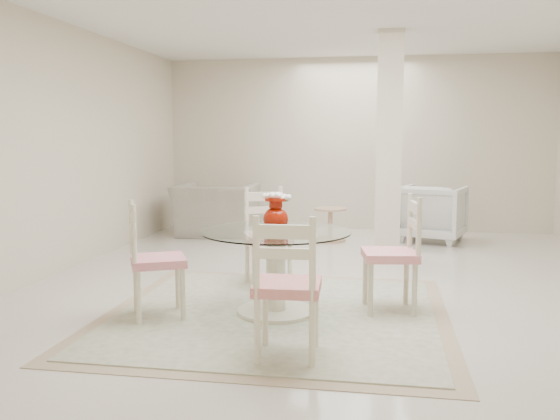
% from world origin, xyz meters
% --- Properties ---
extents(ground, '(7.00, 7.00, 0.00)m').
position_xyz_m(ground, '(0.00, 0.00, 0.00)').
color(ground, beige).
rests_on(ground, ground).
extents(room_shell, '(6.02, 7.02, 2.71)m').
position_xyz_m(room_shell, '(0.00, 0.00, 1.86)').
color(room_shell, beige).
rests_on(room_shell, ground).
extents(column, '(0.30, 0.30, 2.70)m').
position_xyz_m(column, '(0.50, 1.30, 1.35)').
color(column, beige).
rests_on(column, ground).
extents(area_rug, '(2.81, 2.81, 0.02)m').
position_xyz_m(area_rug, '(-0.42, -1.26, 0.01)').
color(area_rug, tan).
rests_on(area_rug, ground).
extents(dining_table, '(1.22, 1.22, 0.70)m').
position_xyz_m(dining_table, '(-0.42, -1.26, 0.36)').
color(dining_table, beige).
rests_on(dining_table, ground).
extents(red_vase, '(0.24, 0.20, 0.31)m').
position_xyz_m(red_vase, '(-0.42, -1.26, 0.85)').
color(red_vase, '#A11504').
rests_on(red_vase, dining_table).
extents(dining_chair_east, '(0.49, 0.49, 1.08)m').
position_xyz_m(dining_chair_east, '(0.57, -1.01, 0.57)').
color(dining_chair_east, beige).
rests_on(dining_chair_east, ground).
extents(dining_chair_north, '(0.56, 0.56, 1.07)m').
position_xyz_m(dining_chair_north, '(-0.69, -0.28, 0.56)').
color(dining_chair_north, beige).
rests_on(dining_chair_north, ground).
extents(dining_chair_west, '(0.56, 0.56, 1.05)m').
position_xyz_m(dining_chair_west, '(-1.40, -1.53, 0.55)').
color(dining_chair_west, beige).
rests_on(dining_chair_west, ground).
extents(dining_chair_south, '(0.45, 0.45, 1.07)m').
position_xyz_m(dining_chair_south, '(-0.17, -2.25, 0.57)').
color(dining_chair_south, '#F1EAC6').
rests_on(dining_chair_south, ground).
extents(recliner_taupe, '(1.24, 1.09, 0.77)m').
position_xyz_m(recliner_taupe, '(-2.00, 2.55, 0.39)').
color(recliner_taupe, gray).
rests_on(recliner_taupe, ground).
extents(armchair_white, '(1.08, 1.09, 0.79)m').
position_xyz_m(armchair_white, '(1.13, 2.59, 0.40)').
color(armchair_white, white).
rests_on(armchair_white, ground).
extents(side_table, '(0.45, 0.45, 0.47)m').
position_xyz_m(side_table, '(-0.28, 2.32, 0.22)').
color(side_table, tan).
rests_on(side_table, ground).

